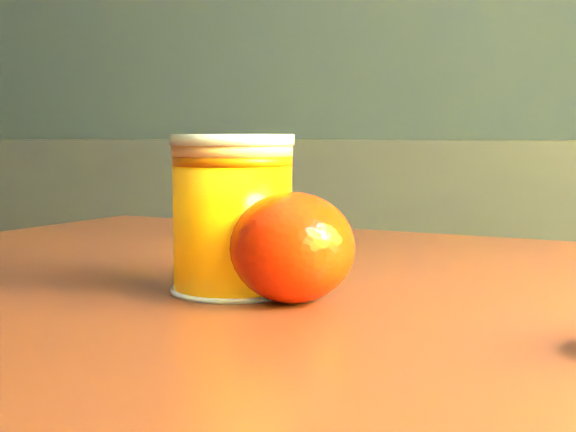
% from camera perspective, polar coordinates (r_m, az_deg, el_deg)
% --- Properties ---
extents(kitchen_counter, '(3.15, 0.60, 0.90)m').
position_cam_1_polar(kitchen_counter, '(2.11, -4.30, -6.90)').
color(kitchen_counter, '#444348').
rests_on(kitchen_counter, ground).
extents(juice_glass, '(0.08, 0.08, 0.10)m').
position_cam_1_polar(juice_glass, '(0.51, -3.95, 0.09)').
color(juice_glass, orange).
rests_on(juice_glass, table).
extents(orange_front, '(0.10, 0.10, 0.07)m').
position_cam_1_polar(orange_front, '(0.48, 0.31, -2.25)').
color(orange_front, red).
rests_on(orange_front, table).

